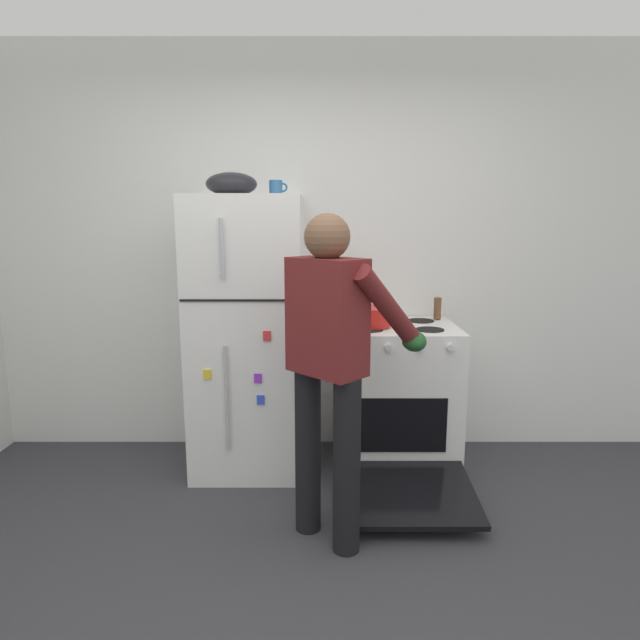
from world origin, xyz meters
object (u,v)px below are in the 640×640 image
at_px(stove_range, 392,398).
at_px(refrigerator, 246,335).
at_px(person_cook, 330,351).
at_px(red_pot, 369,317).
at_px(pepper_mill, 435,308).
at_px(coffee_mug, 274,188).
at_px(mixing_bowl, 229,184).

bearing_deg(stove_range, refrigerator, 178.91).
bearing_deg(person_cook, red_pot, 71.70).
bearing_deg(pepper_mill, stove_range, -144.00).
relative_size(refrigerator, pepper_mill, 12.13).
height_order(coffee_mug, mixing_bowl, mixing_bowl).
distance_m(person_cook, red_pot, 0.82).
height_order(stove_range, red_pot, red_pot).
bearing_deg(red_pot, person_cook, -108.30).
xyz_separation_m(person_cook, coffee_mug, (-0.33, 0.88, 0.80)).
bearing_deg(refrigerator, mixing_bowl, 179.78).
relative_size(refrigerator, coffee_mug, 15.27).
xyz_separation_m(refrigerator, person_cook, (0.51, -0.83, 0.10)).
xyz_separation_m(refrigerator, coffee_mug, (0.18, 0.05, 0.90)).
bearing_deg(coffee_mug, stove_range, -5.23).
bearing_deg(red_pot, coffee_mug, 170.26).
distance_m(refrigerator, pepper_mill, 1.25).
height_order(person_cook, pepper_mill, person_cook).
bearing_deg(coffee_mug, mixing_bowl, -169.22).
relative_size(person_cook, pepper_mill, 11.35).
relative_size(refrigerator, red_pot, 5.08).
height_order(refrigerator, stove_range, refrigerator).
distance_m(pepper_mill, mixing_bowl, 1.54).
xyz_separation_m(red_pot, mixing_bowl, (-0.84, 0.05, 0.80)).
distance_m(person_cook, coffee_mug, 1.23).
xyz_separation_m(coffee_mug, mixing_bowl, (-0.26, -0.05, 0.02)).
relative_size(refrigerator, person_cook, 1.07).
height_order(refrigerator, person_cook, refrigerator).
bearing_deg(mixing_bowl, refrigerator, -0.22).
distance_m(stove_range, person_cook, 1.04).
bearing_deg(coffee_mug, red_pot, -9.74).
bearing_deg(pepper_mill, red_pot, -151.48).
relative_size(stove_range, coffee_mug, 10.94).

